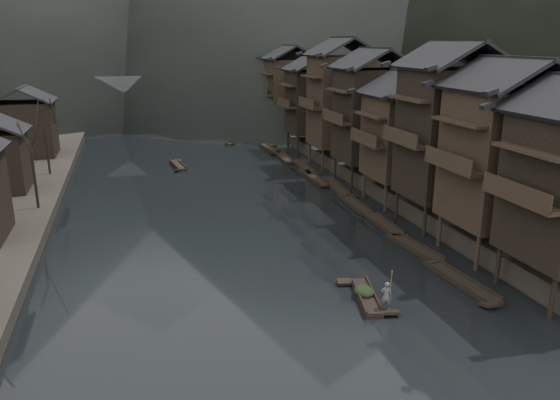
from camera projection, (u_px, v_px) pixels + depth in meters
name	position (u px, v px, depth m)	size (l,w,h in m)	color
water	(263.00, 274.00, 36.97)	(300.00, 300.00, 0.00)	black
right_bank	(424.00, 138.00, 82.70)	(40.00, 200.00, 1.80)	#2D2823
stilt_houses	(379.00, 102.00, 56.81)	(9.00, 67.60, 15.81)	black
bare_trees	(16.00, 152.00, 44.25)	(3.88, 43.17, 7.77)	black
moored_sampans	(312.00, 175.00, 63.27)	(3.25, 66.92, 0.47)	black
midriver_boats	(210.00, 151.00, 76.48)	(12.87, 20.65, 0.45)	black
stone_bridge	(171.00, 96.00, 102.08)	(40.00, 6.00, 9.00)	#4C4C4F
hero_sampan	(366.00, 296.00, 33.23)	(2.14, 5.36, 0.44)	black
cargo_heap	(364.00, 286.00, 33.27)	(1.17, 1.53, 0.70)	black
boatman	(387.00, 292.00, 31.36)	(0.63, 0.41, 1.73)	#5F5F61
bamboo_pole	(392.00, 249.00, 30.67)	(0.06, 0.06, 4.04)	#8C7A51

